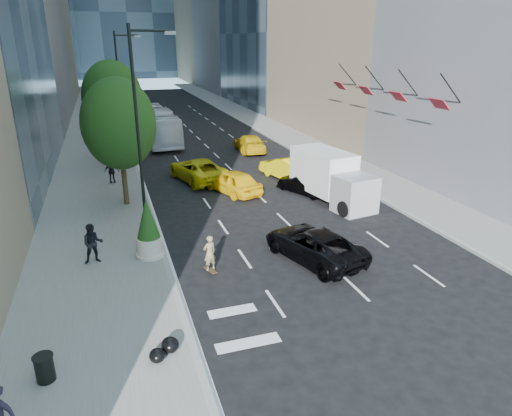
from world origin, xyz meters
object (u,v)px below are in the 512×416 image
object	(u,v)px
black_sedan_lincoln	(314,244)
trash_can	(45,369)
skateboarder	(210,255)
city_bus	(156,125)
planter_shrub	(148,229)
black_sedan_mercedes	(307,183)
box_truck	(331,177)

from	to	relation	value
black_sedan_lincoln	trash_can	world-z (taller)	black_sedan_lincoln
black_sedan_lincoln	trash_can	distance (m)	11.94
skateboarder	city_bus	size ratio (longest dim) A/B	0.13
black_sedan_lincoln	planter_shrub	bearing A→B (deg)	-35.55
black_sedan_mercedes	box_truck	bearing A→B (deg)	89.85
black_sedan_lincoln	city_bus	bearing A→B (deg)	-99.63
box_truck	trash_can	distance (m)	19.56
black_sedan_mercedes	city_bus	size ratio (longest dim) A/B	0.38
trash_can	box_truck	bearing A→B (deg)	38.51
box_truck	trash_can	xyz separation A→B (m)	(-15.29, -12.17, -0.98)
black_sedan_mercedes	black_sedan_lincoln	bearing A→B (deg)	45.16
black_sedan_mercedes	box_truck	distance (m)	2.16
black_sedan_lincoln	box_truck	distance (m)	8.48
black_sedan_mercedes	box_truck	size ratio (longest dim) A/B	0.70
black_sedan_lincoln	trash_can	size ratio (longest dim) A/B	6.57
skateboarder	black_sedan_lincoln	bearing A→B (deg)	157.35
city_bus	planter_shrub	size ratio (longest dim) A/B	4.31
black_sedan_mercedes	trash_can	bearing A→B (deg)	21.44
trash_can	black_sedan_lincoln	bearing A→B (deg)	24.77
skateboarder	black_sedan_mercedes	xyz separation A→B (m)	(8.48, 8.76, -0.13)
city_bus	planter_shrub	distance (m)	26.25
skateboarder	city_bus	xyz separation A→B (m)	(1.08, 28.16, 0.86)
skateboarder	black_sedan_mercedes	distance (m)	12.19
skateboarder	box_truck	world-z (taller)	box_truck
black_sedan_mercedes	planter_shrub	distance (m)	12.70
city_bus	black_sedan_mercedes	bearing A→B (deg)	-71.98
city_bus	black_sedan_lincoln	bearing A→B (deg)	-85.44
planter_shrub	trash_can	bearing A→B (deg)	-116.87
black_sedan_mercedes	city_bus	distance (m)	20.79
black_sedan_lincoln	black_sedan_mercedes	distance (m)	9.73
skateboarder	black_sedan_lincoln	size ratio (longest dim) A/B	0.30
city_bus	skateboarder	bearing A→B (deg)	-95.06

